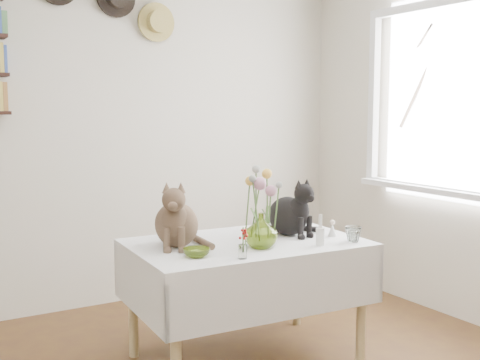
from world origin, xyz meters
TOP-DOWN VIEW (x-y plane):
  - room at (0.00, 0.00)m, footprint 4.08×4.58m
  - window at (1.97, 0.80)m, footprint 0.12×1.52m
  - dining_table at (0.41, 0.88)m, footprint 1.32×0.89m
  - tabby_cat at (0.03, 0.98)m, footprint 0.37×0.40m
  - black_cat at (0.72, 0.92)m, footprint 0.28×0.33m
  - flower_vase at (0.40, 0.71)m, footprint 0.20×0.20m
  - green_bowl at (0.01, 0.72)m, footprint 0.16×0.16m
  - drinking_glass at (0.92, 0.57)m, footprint 0.10×0.10m
  - candlestick at (0.71, 0.60)m, footprint 0.05×0.05m
  - berry_jar at (0.19, 0.56)m, footprint 0.04×0.04m
  - porcelain_figurine at (0.91, 0.74)m, footprint 0.05×0.05m
  - flower_bouquet at (0.40, 0.72)m, footprint 0.17×0.13m
  - wall_hats at (0.12, 2.19)m, footprint 0.98×0.09m

SIDE VIEW (x-z plane):
  - dining_table at x=0.41m, z-range 0.17..0.86m
  - green_bowl at x=0.01m, z-range 0.69..0.73m
  - porcelain_figurine at x=0.91m, z-range 0.68..0.78m
  - drinking_glass at x=0.92m, z-range 0.69..0.77m
  - candlestick at x=0.71m, z-range 0.66..0.83m
  - berry_jar at x=0.19m, z-range 0.68..0.85m
  - flower_vase at x=0.40m, z-range 0.69..0.87m
  - black_cat at x=0.72m, z-range 0.69..1.03m
  - tabby_cat at x=0.03m, z-range 0.69..1.06m
  - flower_bouquet at x=0.40m, z-range 0.83..1.22m
  - room at x=0.00m, z-range -0.04..2.54m
  - window at x=1.97m, z-range 0.74..2.06m
  - wall_hats at x=0.12m, z-range 1.93..2.41m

